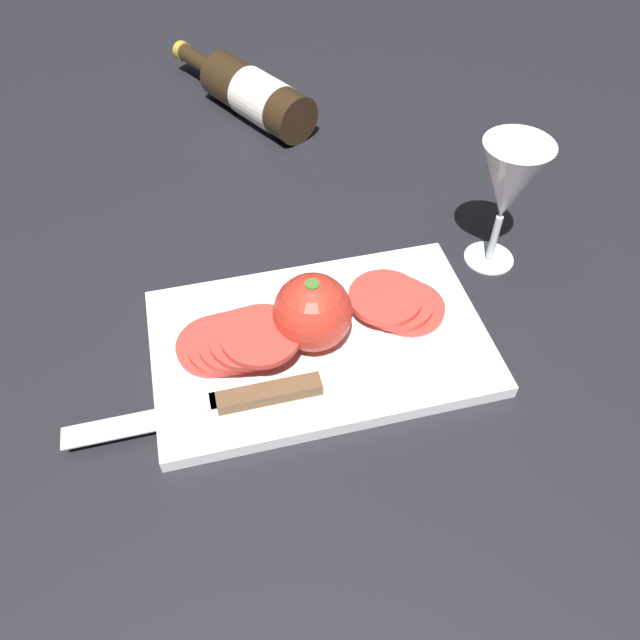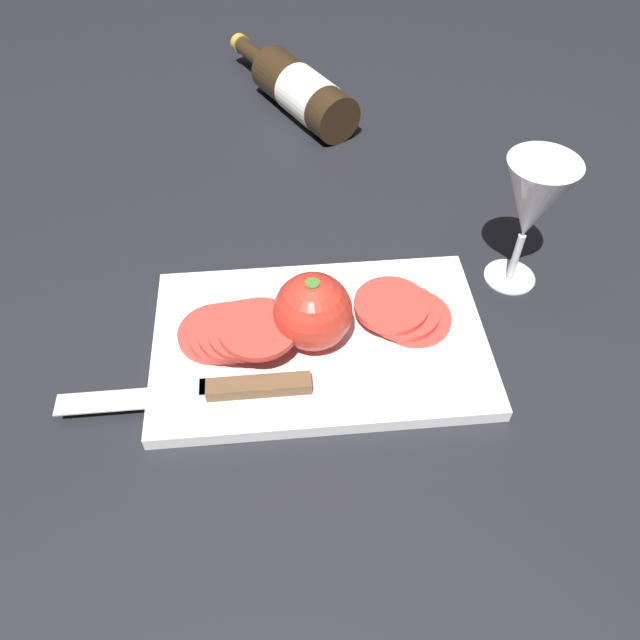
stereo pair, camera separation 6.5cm
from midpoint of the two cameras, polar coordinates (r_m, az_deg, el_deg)
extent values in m
plane|color=black|center=(0.69, 0.35, -2.75)|extent=(3.00, 3.00, 0.00)
cube|color=white|center=(0.68, 2.74, -2.28)|extent=(0.36, 0.23, 0.02)
cylinder|color=#332314|center=(1.04, 0.40, 19.96)|extent=(0.16, 0.21, 0.07)
cone|color=#332314|center=(1.13, -3.05, 22.20)|extent=(0.07, 0.05, 0.07)
cylinder|color=#332314|center=(1.17, -4.45, 23.08)|extent=(0.06, 0.08, 0.03)
cylinder|color=#B29933|center=(1.20, -5.65, 23.81)|extent=(0.03, 0.03, 0.03)
cylinder|color=white|center=(1.03, 0.93, 19.60)|extent=(0.11, 0.11, 0.08)
cylinder|color=silver|center=(0.81, 19.19, 3.68)|extent=(0.06, 0.06, 0.00)
cylinder|color=silver|center=(0.78, 19.80, 5.41)|extent=(0.01, 0.01, 0.06)
cone|color=silver|center=(0.73, 21.42, 9.98)|extent=(0.08, 0.08, 0.10)
cone|color=beige|center=(0.75, 20.83, 8.32)|extent=(0.03, 0.03, 0.04)
sphere|color=red|center=(0.65, 2.20, 0.82)|extent=(0.08, 0.08, 0.08)
cylinder|color=#47702D|center=(0.62, 2.30, 3.22)|extent=(0.01, 0.01, 0.01)
cube|color=silver|center=(0.65, -14.36, -7.26)|extent=(0.14, 0.03, 0.00)
cube|color=silver|center=(0.63, -8.01, -6.61)|extent=(0.01, 0.02, 0.01)
cube|color=brown|center=(0.63, -2.92, -6.28)|extent=(0.11, 0.02, 0.01)
cylinder|color=#D63D33|center=(0.70, 11.23, 0.07)|extent=(0.08, 0.08, 0.01)
cylinder|color=#D63D33|center=(0.70, 10.24, 0.64)|extent=(0.08, 0.08, 0.01)
cylinder|color=#D63D33|center=(0.69, 9.23, 1.23)|extent=(0.08, 0.08, 0.01)
cylinder|color=#D63D33|center=(0.68, -6.80, -1.37)|extent=(0.08, 0.08, 0.01)
cylinder|color=#D63D33|center=(0.67, -5.84, -1.27)|extent=(0.08, 0.08, 0.01)
cylinder|color=#D63D33|center=(0.66, -4.84, -1.18)|extent=(0.08, 0.08, 0.01)
cylinder|color=#D63D33|center=(0.65, -3.81, -1.07)|extent=(0.08, 0.08, 0.01)
cylinder|color=#D63D33|center=(0.64, -2.76, -0.97)|extent=(0.08, 0.08, 0.01)
camera|label=1|loc=(0.03, -87.13, 3.23)|focal=35.00mm
camera|label=2|loc=(0.03, 92.87, -3.23)|focal=35.00mm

